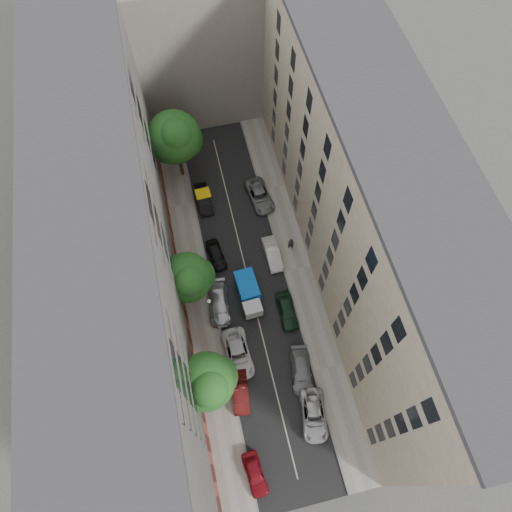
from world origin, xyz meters
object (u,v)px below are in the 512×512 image
object	(u,v)px
car_left_1	(240,392)
car_right_2	(287,311)
tree_far	(176,139)
lamp_post	(211,311)
car_left_0	(255,474)
car_right_0	(314,415)
car_right_4	(260,196)
car_right_3	(273,254)
tree_near	(208,383)
tree_mid	(188,279)
pedestrian	(291,244)
car_left_2	(238,354)
car_left_4	(216,255)
car_left_3	(219,303)
tarp_truck	(249,293)
car_left_5	(204,199)
car_right_1	(301,371)

from	to	relation	value
car_left_1	car_right_2	distance (m)	9.32
tree_far	lamp_post	distance (m)	19.62
car_left_0	car_right_0	size ratio (longest dim) A/B	0.77
car_right_4	car_right_3	bearing A→B (deg)	-99.45
tree_far	car_right_2	bearing A→B (deg)	-69.20
lamp_post	tree_near	bearing A→B (deg)	-101.80
tree_mid	pedestrian	bearing A→B (deg)	18.21
car_left_2	car_left_4	bearing A→B (deg)	88.02
car_right_2	car_right_3	size ratio (longest dim) A/B	1.01
tree_near	car_left_3	bearing A→B (deg)	75.62
tarp_truck	car_left_0	world-z (taller)	tarp_truck
car_right_0	pedestrian	xyz separation A→B (m)	(2.58, 17.64, 0.41)
car_left_5	tree_mid	size ratio (longest dim) A/B	0.52
car_right_3	lamp_post	size ratio (longest dim) A/B	0.62
car_left_2	car_left_4	size ratio (longest dim) A/B	1.37
car_left_5	lamp_post	xyz separation A→B (m)	(-1.65, -15.08, 3.65)
car_left_1	car_right_3	xyz separation A→B (m)	(6.53, 13.51, 0.01)
lamp_post	car_left_3	bearing A→B (deg)	67.32
car_left_0	car_left_4	distance (m)	21.95
tarp_truck	car_right_4	bearing A→B (deg)	67.58
pedestrian	car_left_5	bearing A→B (deg)	-25.84
tree_mid	tree_far	bearing A→B (deg)	84.96
car_left_0	tree_far	distance (m)	34.32
tarp_truck	car_left_5	bearing A→B (deg)	96.83
car_left_3	car_left_5	world-z (taller)	car_left_3
car_left_1	lamp_post	xyz separation A→B (m)	(-1.12, 7.17, 3.67)
car_left_1	car_right_1	size ratio (longest dim) A/B	0.89
car_left_3	tree_near	size ratio (longest dim) A/B	0.56
car_left_2	car_right_3	xyz separation A→B (m)	(6.00, 9.91, -0.03)
car_left_4	tree_mid	bearing A→B (deg)	-132.60
car_left_0	car_right_2	bearing A→B (deg)	59.18
tarp_truck	car_right_3	world-z (taller)	tarp_truck
car_left_0	car_left_2	distance (m)	10.76
car_left_0	tree_mid	size ratio (longest dim) A/B	0.47
car_left_4	car_right_1	distance (m)	15.26
car_left_2	lamp_post	xyz separation A→B (m)	(-1.65, 3.57, 3.63)
car_right_1	car_right_3	xyz separation A→B (m)	(0.40, 12.91, 0.02)
car_left_0	car_left_5	distance (m)	29.40
car_right_4	tree_near	xyz separation A→B (m)	(-9.48, -20.91, 5.66)
car_right_4	tree_near	size ratio (longest dim) A/B	0.56
car_left_5	car_left_2	bearing A→B (deg)	-92.28
car_left_2	car_left_3	world-z (taller)	car_left_3
car_right_0	lamp_post	bearing A→B (deg)	133.20
car_left_4	car_right_1	world-z (taller)	car_right_1
tarp_truck	car_right_4	xyz separation A→B (m)	(3.99, 11.82, -0.54)
car_right_2	car_right_3	xyz separation A→B (m)	(0.16, 6.71, -0.03)
car_left_1	car_right_0	bearing A→B (deg)	-23.70
car_right_4	car_left_1	bearing A→B (deg)	-114.59
lamp_post	car_left_4	bearing A→B (deg)	77.82
car_right_0	car_right_2	bearing A→B (deg)	97.93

